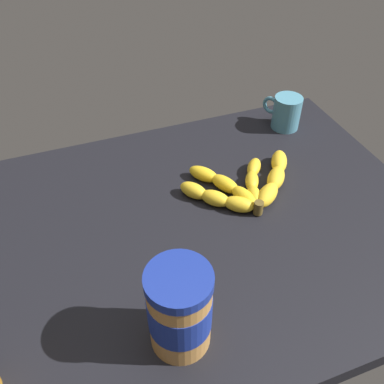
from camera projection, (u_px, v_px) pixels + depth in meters
The scene contains 4 objects.
ground_plane at pixel (196, 231), 85.84cm from camera, with size 98.12×72.29×3.79cm, color black.
banana_bunch at pixel (245, 185), 91.03cm from camera, with size 28.95×19.05×3.63cm.
peanut_butter_jar at pixel (180, 310), 60.90cm from camera, with size 9.77×9.77×16.09cm.
coffee_mug at pixel (286, 112), 108.11cm from camera, with size 7.71×10.05×8.73cm.
Camera 1 is at (-21.04, -54.10, 61.85)cm, focal length 38.85 mm.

